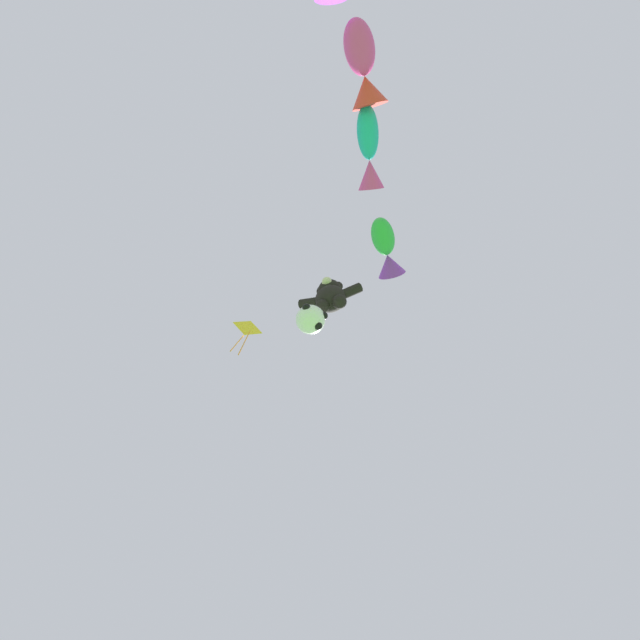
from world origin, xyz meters
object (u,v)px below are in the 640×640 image
object	(u,v)px
soccer_ball_kite	(311,319)
fish_kite_magenta	(363,70)
teddy_bear_kite	(330,296)
diamond_kite	(246,331)
fish_kite_teal	(369,154)
fish_kite_emerald	(386,251)

from	to	relation	value
soccer_ball_kite	fish_kite_magenta	xyz separation A→B (m)	(3.20, -5.48, 4.74)
teddy_bear_kite	soccer_ball_kite	size ratio (longest dim) A/B	2.29
diamond_kite	fish_kite_teal	bearing A→B (deg)	-37.90
fish_kite_teal	fish_kite_magenta	xyz separation A→B (m)	(0.42, -2.30, 0.04)
teddy_bear_kite	fish_kite_emerald	world-z (taller)	fish_kite_emerald
soccer_ball_kite	fish_kite_magenta	size ratio (longest dim) A/B	0.33
teddy_bear_kite	diamond_kite	world-z (taller)	diamond_kite
fish_kite_magenta	fish_kite_emerald	bearing A→B (deg)	97.10
fish_kite_emerald	fish_kite_magenta	size ratio (longest dim) A/B	0.81
soccer_ball_kite	fish_kite_magenta	bearing A→B (deg)	-59.70
soccer_ball_kite	fish_kite_emerald	xyz separation A→B (m)	(2.54, -0.15, 4.32)
soccer_ball_kite	fish_kite_teal	xyz separation A→B (m)	(2.78, -3.18, 4.70)
teddy_bear_kite	soccer_ball_kite	world-z (taller)	teddy_bear_kite
teddy_bear_kite	diamond_kite	distance (m)	4.51
teddy_bear_kite	soccer_ball_kite	bearing A→B (deg)	175.81
fish_kite_teal	soccer_ball_kite	bearing A→B (deg)	131.13
fish_kite_emerald	soccer_ball_kite	bearing A→B (deg)	176.61
fish_kite_emerald	fish_kite_magenta	distance (m)	5.38
fish_kite_teal	diamond_kite	bearing A→B (deg)	142.10
fish_kite_emerald	fish_kite_magenta	xyz separation A→B (m)	(0.66, -5.33, 0.42)
fish_kite_emerald	diamond_kite	world-z (taller)	diamond_kite
teddy_bear_kite	fish_kite_teal	world-z (taller)	fish_kite_teal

